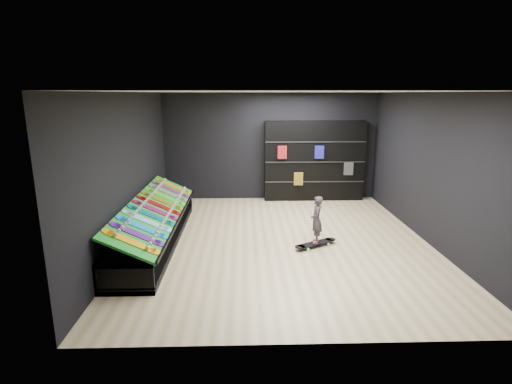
{
  "coord_description": "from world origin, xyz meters",
  "views": [
    {
      "loc": [
        -0.74,
        -7.75,
        2.97
      ],
      "look_at": [
        -0.5,
        0.2,
        1.0
      ],
      "focal_mm": 28.0,
      "sensor_mm": 36.0,
      "label": 1
    }
  ],
  "objects_px": {
    "back_shelving": "(314,161)",
    "floor_skateboard": "(316,245)",
    "child": "(316,229)",
    "display_rack": "(156,231)"
  },
  "relations": [
    {
      "from": "display_rack",
      "to": "floor_skateboard",
      "type": "distance_m",
      "value": 3.25
    },
    {
      "from": "display_rack",
      "to": "child",
      "type": "relative_size",
      "value": 7.9
    },
    {
      "from": "back_shelving",
      "to": "floor_skateboard",
      "type": "distance_m",
      "value": 3.86
    },
    {
      "from": "floor_skateboard",
      "to": "child",
      "type": "xyz_separation_m",
      "value": [
        0.0,
        0.0,
        0.33
      ]
    },
    {
      "from": "child",
      "to": "display_rack",
      "type": "bearing_deg",
      "value": -89.02
    },
    {
      "from": "display_rack",
      "to": "back_shelving",
      "type": "distance_m",
      "value": 5.11
    },
    {
      "from": "back_shelving",
      "to": "floor_skateboard",
      "type": "xyz_separation_m",
      "value": [
        -0.57,
        -3.66,
        -1.07
      ]
    },
    {
      "from": "child",
      "to": "back_shelving",
      "type": "bearing_deg",
      "value": 178.25
    },
    {
      "from": "floor_skateboard",
      "to": "back_shelving",
      "type": "bearing_deg",
      "value": 51.39
    },
    {
      "from": "floor_skateboard",
      "to": "child",
      "type": "relative_size",
      "value": 1.72
    }
  ]
}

